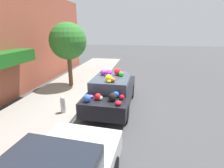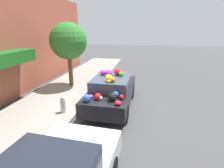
# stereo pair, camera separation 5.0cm
# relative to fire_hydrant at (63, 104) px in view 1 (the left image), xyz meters

# --- Properties ---
(ground_plane) EXTENTS (60.00, 60.00, 0.00)m
(ground_plane) POSITION_rel_fire_hydrant_xyz_m (1.22, -1.65, -0.47)
(ground_plane) COLOR #424244
(sidewalk_curb) EXTENTS (24.00, 3.20, 0.13)m
(sidewalk_curb) POSITION_rel_fire_hydrant_xyz_m (1.22, 1.05, -0.41)
(sidewalk_curb) COLOR gray
(sidewalk_curb) RESTS_ON ground
(building_facade) EXTENTS (18.00, 1.20, 5.51)m
(building_facade) POSITION_rel_fire_hydrant_xyz_m (1.17, 3.27, 2.25)
(building_facade) COLOR #9E4C38
(building_facade) RESTS_ON ground
(street_tree) EXTENTS (2.06, 2.06, 3.63)m
(street_tree) POSITION_rel_fire_hydrant_xyz_m (3.37, 1.10, 2.23)
(street_tree) COLOR brown
(street_tree) RESTS_ON sidewalk_curb
(fire_hydrant) EXTENTS (0.20, 0.20, 0.70)m
(fire_hydrant) POSITION_rel_fire_hydrant_xyz_m (0.00, 0.00, 0.00)
(fire_hydrant) COLOR #B2B2B7
(fire_hydrant) RESTS_ON sidewalk_curb
(art_car) EXTENTS (4.14, 1.81, 1.71)m
(art_car) POSITION_rel_fire_hydrant_xyz_m (1.18, -1.80, 0.28)
(art_car) COLOR black
(art_car) RESTS_ON ground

